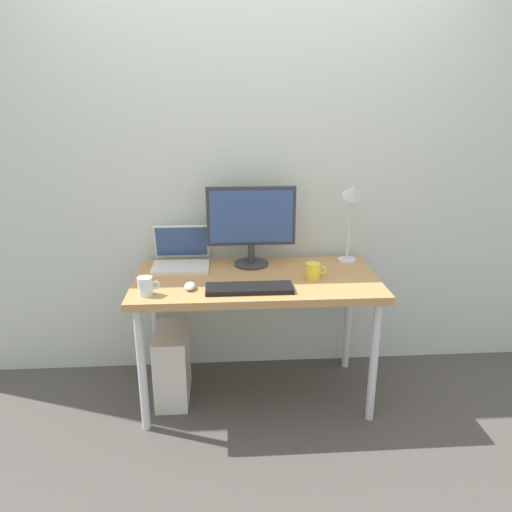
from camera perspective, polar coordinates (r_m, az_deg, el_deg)
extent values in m
plane|color=#4C4742|center=(2.97, 0.00, -15.86)|extent=(6.00, 6.00, 0.00)
cube|color=silver|center=(2.88, -0.54, 10.90)|extent=(4.40, 0.04, 2.60)
cube|color=#B7844C|center=(2.64, 0.00, -2.89)|extent=(1.32, 0.66, 0.04)
cylinder|color=silver|center=(2.59, -13.27, -12.93)|extent=(0.04, 0.04, 0.69)
cylinder|color=silver|center=(2.67, 13.67, -11.99)|extent=(0.04, 0.04, 0.69)
cylinder|color=silver|center=(3.06, -11.71, -7.71)|extent=(0.04, 0.04, 0.69)
cylinder|color=silver|center=(3.13, 10.75, -7.08)|extent=(0.04, 0.04, 0.69)
cylinder|color=#333338|center=(2.82, -0.56, -0.92)|extent=(0.20, 0.20, 0.01)
cylinder|color=#333338|center=(2.80, -0.56, 0.28)|extent=(0.04, 0.04, 0.11)
cube|color=#333338|center=(2.74, -0.58, 4.72)|extent=(0.50, 0.03, 0.34)
cube|color=#334C7F|center=(2.73, -0.56, 4.64)|extent=(0.47, 0.01, 0.30)
cube|color=silver|center=(2.79, -8.85, -1.30)|extent=(0.32, 0.22, 0.02)
cube|color=silver|center=(2.89, -8.74, 1.69)|extent=(0.32, 0.07, 0.21)
cube|color=#334C7F|center=(2.88, -8.76, 1.69)|extent=(0.30, 0.05, 0.18)
cylinder|color=silver|center=(2.94, 10.63, -0.46)|extent=(0.11, 0.11, 0.01)
cylinder|color=silver|center=(2.88, 10.85, 3.31)|extent=(0.02, 0.02, 0.39)
cone|color=silver|center=(2.80, 11.33, 7.52)|extent=(0.11, 0.14, 0.13)
cube|color=black|center=(2.45, -0.79, -3.82)|extent=(0.44, 0.14, 0.02)
ellipsoid|color=silver|center=(2.49, -7.77, -3.52)|extent=(0.06, 0.09, 0.03)
cylinder|color=yellow|center=(2.61, 6.67, -1.77)|extent=(0.08, 0.08, 0.09)
torus|color=yellow|center=(2.62, 7.80, -1.65)|extent=(0.05, 0.01, 0.05)
cylinder|color=silver|center=(2.44, -12.90, -3.48)|extent=(0.08, 0.08, 0.09)
torus|color=silver|center=(2.44, -11.75, -3.36)|extent=(0.05, 0.01, 0.05)
cube|color=silver|center=(2.88, -9.79, -12.43)|extent=(0.18, 0.36, 0.42)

